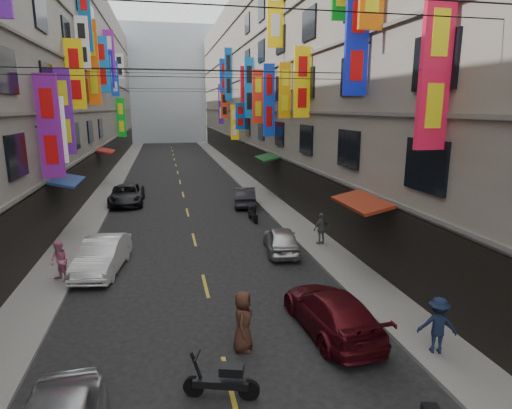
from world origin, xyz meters
name	(u,v)px	position (x,y,z in m)	size (l,w,h in m)	color
sidewalk_left	(112,184)	(-6.00, 42.00, 0.06)	(2.00, 90.00, 0.12)	slate
sidewalk_right	(244,179)	(6.00, 42.00, 0.06)	(2.00, 90.00, 0.12)	slate
building_row_left	(26,72)	(-11.99, 42.00, 9.49)	(10.14, 90.00, 19.00)	gray
building_row_right	(307,76)	(11.99, 42.00, 9.49)	(10.14, 90.00, 19.00)	gray
haze_block	(168,85)	(0.00, 92.00, 11.00)	(18.00, 8.00, 22.00)	#AFB9C3
shop_signage	(176,70)	(-0.16, 35.45, 9.28)	(14.00, 55.00, 12.60)	blue
street_awnings	(166,177)	(-1.26, 26.00, 3.00)	(13.99, 35.20, 0.41)	#185316
overhead_cables	(182,71)	(0.00, 30.00, 8.80)	(14.00, 38.04, 1.24)	black
lane_markings	(181,188)	(0.00, 39.00, 0.00)	(0.12, 80.20, 0.01)	gold
scooter_crossing	(222,381)	(-0.23, 11.45, 0.44)	(1.75, 0.76, 1.14)	black
scooter_far_right	(253,213)	(3.73, 27.09, 0.44)	(0.50, 1.80, 1.14)	black
car_left_mid	(102,255)	(-4.00, 20.38, 0.70)	(1.49, 4.26, 1.40)	white
car_left_far	(127,195)	(-4.00, 33.37, 0.68)	(2.25, 4.89, 1.36)	black
car_right_near	(331,311)	(3.40, 13.82, 0.64)	(1.80, 4.44, 1.29)	#4E0D14
car_right_mid	(281,240)	(3.86, 21.15, 0.61)	(1.45, 3.61, 1.23)	silver
car_right_far	(245,197)	(4.00, 31.14, 0.65)	(1.38, 3.96, 1.30)	#24242C
pedestrian_lfar	(60,261)	(-5.40, 19.39, 0.91)	(0.77, 0.53, 1.58)	#CC6C91
pedestrian_rnear	(438,325)	(5.70, 11.98, 0.91)	(1.02, 0.53, 1.58)	#131D35
pedestrian_rfar	(321,229)	(6.01, 21.60, 0.90)	(0.91, 0.52, 1.56)	#5F5F62
pedestrian_crossing	(243,321)	(0.61, 13.37, 0.87)	(0.85, 0.58, 1.73)	#43261A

